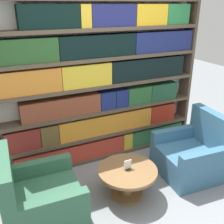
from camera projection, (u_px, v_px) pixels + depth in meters
ground_plane at (143, 203)px, 3.28m from camera, size 14.00×14.00×0.00m
bookshelf at (103, 85)px, 3.91m from camera, size 3.19×0.30×2.39m
armchair_left at (39, 200)px, 2.91m from camera, size 0.87×0.87×0.90m
armchair_right at (193, 155)px, 3.78m from camera, size 0.90×0.90×0.90m
coffee_table at (127, 177)px, 3.31m from camera, size 0.75×0.75×0.40m
table_sign at (128, 166)px, 3.25m from camera, size 0.10×0.06×0.13m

